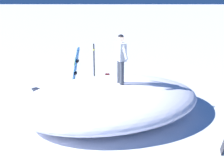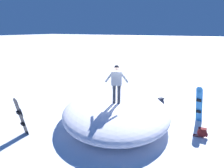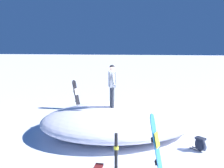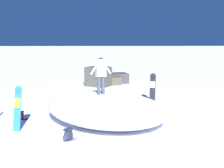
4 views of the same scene
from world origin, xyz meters
name	(u,v)px [view 1 (image 1 of 4)]	position (x,y,z in m)	size (l,w,h in m)	color
ground	(97,116)	(0.00, 0.00, 0.00)	(240.00, 240.00, 0.00)	white
snow_mound	(110,99)	(0.43, 0.28, 0.48)	(6.09, 4.61, 0.95)	white
snowboarder_standing	(121,55)	(0.76, 0.47, 1.89)	(0.46, 0.93, 1.59)	#333842
snowboard_secondary_upright	(76,65)	(-1.10, 3.49, 0.84)	(0.39, 0.35, 1.64)	#2672BF
backpack_near	(37,94)	(-2.32, 1.51, 0.22)	(0.51, 0.45, 0.44)	#1E2333
backpack_far	(107,78)	(0.24, 3.83, 0.18)	(0.24, 0.53, 0.36)	maroon
trail_marker_pole	(94,59)	(-0.42, 4.74, 0.83)	(0.10, 0.10, 1.56)	black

